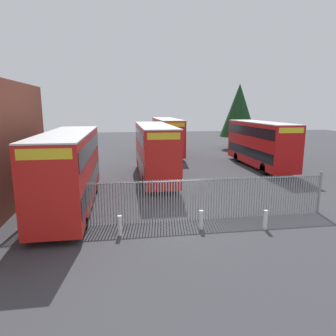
{
  "coord_description": "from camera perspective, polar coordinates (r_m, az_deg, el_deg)",
  "views": [
    {
      "loc": [
        -2.88,
        -14.63,
        5.8
      ],
      "look_at": [
        0.0,
        4.0,
        2.0
      ],
      "focal_mm": 32.31,
      "sensor_mm": 36.0,
      "label": 1
    }
  ],
  "objects": [
    {
      "name": "bollard_near_left",
      "position": [
        14.26,
        -9.08,
        -10.68
      ],
      "size": [
        0.2,
        0.2,
        0.95
      ],
      "primitive_type": "cylinder",
      "color": "silver",
      "rests_on": "ground"
    },
    {
      "name": "bollard_near_right",
      "position": [
        15.5,
        17.89,
        -9.27
      ],
      "size": [
        0.2,
        0.2,
        0.95
      ],
      "primitive_type": "cylinder",
      "color": "silver",
      "rests_on": "ground"
    },
    {
      "name": "bollard_center_front",
      "position": [
        14.83,
        6.25,
        -9.71
      ],
      "size": [
        0.2,
        0.2,
        0.95
      ],
      "primitive_type": "cylinder",
      "color": "silver",
      "rests_on": "ground"
    },
    {
      "name": "double_decker_bus_far_back",
      "position": [
        37.44,
        -0.17,
        6.22
      ],
      "size": [
        2.54,
        10.81,
        4.42
      ],
      "color": "red",
      "rests_on": "ground"
    },
    {
      "name": "traffic_cone_by_gate",
      "position": [
        15.36,
        -23.41,
        -10.61
      ],
      "size": [
        0.34,
        0.34,
        0.59
      ],
      "color": "orange",
      "rests_on": "ground"
    },
    {
      "name": "ground_plane",
      "position": [
        23.53,
        -1.49,
        -2.87
      ],
      "size": [
        100.0,
        100.0,
        0.0
      ],
      "primitive_type": "plane",
      "color": "#3D3D42"
    },
    {
      "name": "double_decker_bus_behind_fence_right",
      "position": [
        24.71,
        -2.53,
        3.53
      ],
      "size": [
        2.54,
        10.81,
        4.42
      ],
      "color": "red",
      "rests_on": "ground"
    },
    {
      "name": "double_decker_bus_behind_fence_left",
      "position": [
        30.91,
        16.94,
        4.63
      ],
      "size": [
        2.54,
        10.81,
        4.42
      ],
      "color": "red",
      "rests_on": "ground"
    },
    {
      "name": "palisade_fence",
      "position": [
        15.6,
        2.22,
        -5.83
      ],
      "size": [
        15.88,
        0.14,
        2.35
      ],
      "color": "gray",
      "rests_on": "ground"
    },
    {
      "name": "double_decker_bus_near_gate",
      "position": [
        18.21,
        -18.11,
        0.14
      ],
      "size": [
        2.54,
        10.81,
        4.42
      ],
      "color": "red",
      "rests_on": "ground"
    },
    {
      "name": "tree_tall_back",
      "position": [
        43.3,
        13.23,
        10.53
      ],
      "size": [
        5.01,
        5.01,
        8.95
      ],
      "color": "#4C3823",
      "rests_on": "ground"
    }
  ]
}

